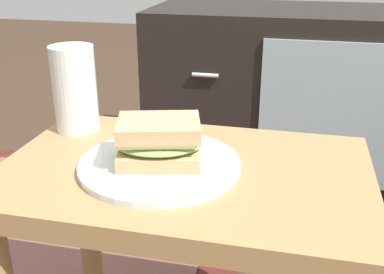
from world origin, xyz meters
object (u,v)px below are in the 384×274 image
object	(u,v)px
tv_cabinet	(294,95)
sandwich_front	(159,141)
plate	(160,164)
beer_glass	(75,90)

from	to	relation	value
tv_cabinet	sandwich_front	size ratio (longest dim) A/B	6.50
tv_cabinet	plate	bearing A→B (deg)	-101.05
sandwich_front	tv_cabinet	bearing A→B (deg)	78.95
sandwich_front	beer_glass	bearing A→B (deg)	148.13
plate	tv_cabinet	bearing A→B (deg)	78.95
tv_cabinet	sandwich_front	xyz separation A→B (m)	(-0.19, -0.96, 0.21)
sandwich_front	beer_glass	xyz separation A→B (m)	(-0.19, 0.12, 0.03)
beer_glass	sandwich_front	bearing A→B (deg)	-31.87
tv_cabinet	beer_glass	xyz separation A→B (m)	(-0.38, -0.84, 0.24)
sandwich_front	plate	bearing A→B (deg)	90.00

